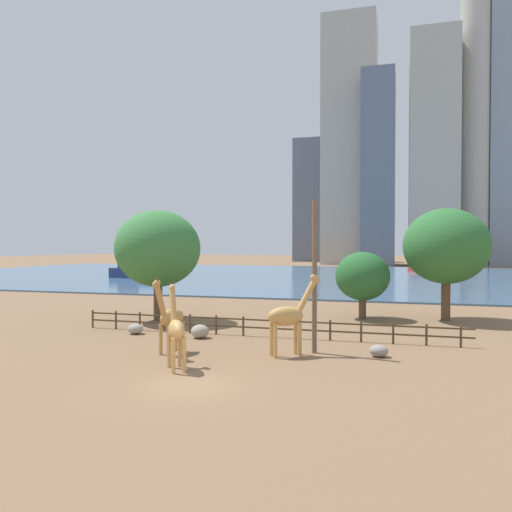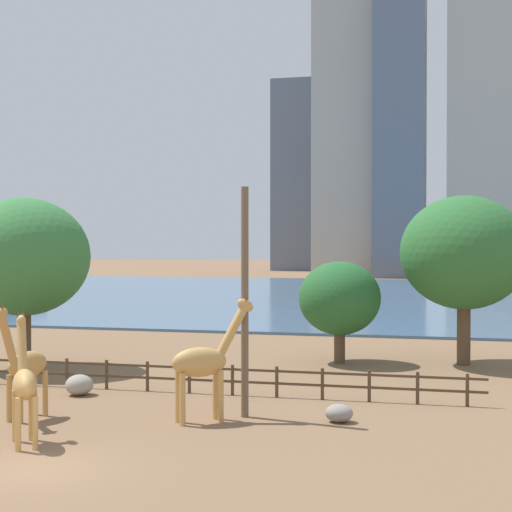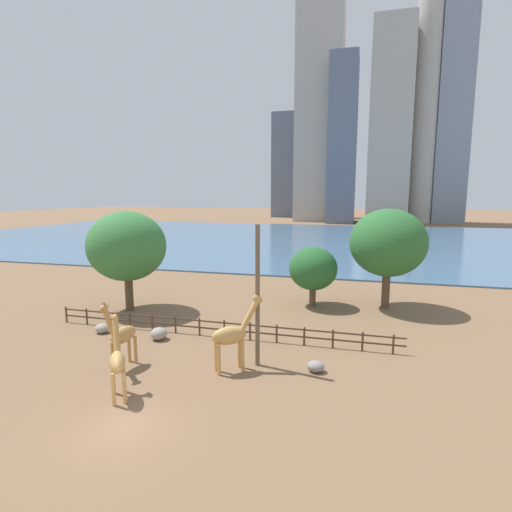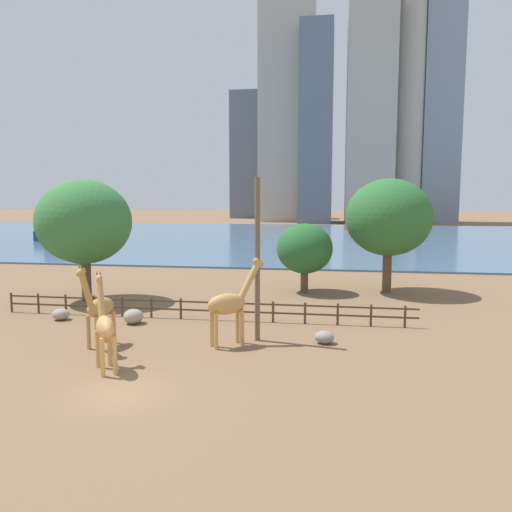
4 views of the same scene
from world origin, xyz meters
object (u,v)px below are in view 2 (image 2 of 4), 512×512
object	(u,v)px
giraffe_tall	(25,365)
boulder_small	(339,413)
giraffe_companion	(24,383)
giraffe_young	(204,362)
tree_left_large	(340,298)
tree_right_tall	(464,253)
boat_ferry	(7,287)
boulder_by_pole	(79,385)
boat_sailboat	(453,282)
tree_center_broad	(24,257)
utility_pole	(245,302)

from	to	relation	value
giraffe_tall	boulder_small	distance (m)	11.66
giraffe_companion	giraffe_young	size ratio (longest dim) A/B	0.92
tree_left_large	tree_right_tall	world-z (taller)	tree_right_tall
boat_ferry	giraffe_tall	bearing A→B (deg)	-44.72
giraffe_companion	boulder_by_pole	world-z (taller)	giraffe_companion
giraffe_tall	boat_sailboat	world-z (taller)	boat_sailboat
boat_ferry	boat_sailboat	xyz separation A→B (m)	(49.94, 36.46, -0.57)
tree_center_broad	boulder_by_pole	bearing A→B (deg)	-44.33
boat_sailboat	tree_center_broad	bearing A→B (deg)	-41.28
boulder_small	boat_ferry	xyz separation A→B (m)	(-45.58, 52.16, 1.16)
boat_sailboat	giraffe_young	bearing A→B (deg)	-31.79
boulder_small	boulder_by_pole	bearing A→B (deg)	168.38
giraffe_young	boat_ferry	distance (m)	67.12
boulder_by_pole	boat_ferry	size ratio (longest dim) A/B	0.13
giraffe_companion	tree_left_large	bearing A→B (deg)	-55.83
giraffe_tall	tree_center_broad	distance (m)	13.01
boulder_by_pole	boat_ferry	xyz separation A→B (m)	(-34.11, 49.80, 1.05)
tree_right_tall	tree_center_broad	bearing A→B (deg)	-163.23
boulder_small	tree_left_large	size ratio (longest dim) A/B	0.18
giraffe_young	tree_center_broad	distance (m)	16.34
giraffe_tall	tree_right_tall	bearing A→B (deg)	149.63
giraffe_young	tree_center_broad	xyz separation A→B (m)	(-12.83, 9.46, 3.60)
giraffe_tall	boat_sailboat	distance (m)	92.35
giraffe_companion	boat_ferry	distance (m)	68.13
utility_pole	tree_left_large	bearing A→B (deg)	83.35
giraffe_tall	boat_ferry	bearing A→B (deg)	-135.83
giraffe_tall	boulder_by_pole	xyz separation A→B (m)	(-0.20, 4.75, -1.59)
tree_right_tall	giraffe_young	bearing A→B (deg)	-120.15
tree_right_tall	boat_sailboat	world-z (taller)	tree_right_tall
tree_center_broad	boat_ferry	distance (m)	52.17
tree_left_large	tree_right_tall	xyz separation A→B (m)	(6.53, 1.01, 2.48)
giraffe_tall	tree_left_large	distance (m)	18.96
utility_pole	boulder_small	xyz separation A→B (m)	(3.54, -0.02, -3.97)
boulder_by_pole	boulder_small	bearing A→B (deg)	-11.62
tree_right_tall	utility_pole	bearing A→B (deg)	-118.51
giraffe_tall	tree_left_large	size ratio (longest dim) A/B	0.79
tree_right_tall	boat_ferry	bearing A→B (deg)	143.51
giraffe_young	boat_ferry	world-z (taller)	giraffe_young
utility_pole	tree_center_broad	world-z (taller)	tree_center_broad
tree_center_broad	boat_sailboat	size ratio (longest dim) A/B	1.76
boulder_small	tree_right_tall	size ratio (longest dim) A/B	0.11
giraffe_young	tree_center_broad	bearing A→B (deg)	107.72
giraffe_companion	boulder_small	world-z (taller)	giraffe_companion
giraffe_tall	boulder_small	size ratio (longest dim) A/B	4.32
giraffe_young	boat_ferry	size ratio (longest dim) A/B	0.50
utility_pole	tree_right_tall	xyz separation A→B (m)	(8.16, 15.02, 1.69)
giraffe_companion	boat_sailboat	world-z (taller)	boat_sailboat
giraffe_tall	giraffe_companion	bearing A→B (deg)	42.25
giraffe_tall	giraffe_young	xyz separation A→B (m)	(6.51, 1.27, 0.16)
giraffe_tall	tree_right_tall	size ratio (longest dim) A/B	0.48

